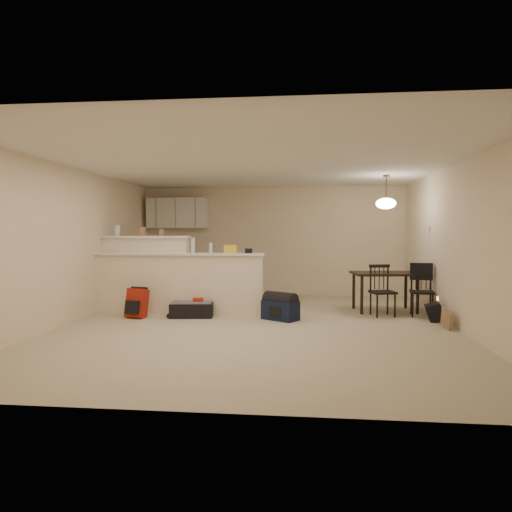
# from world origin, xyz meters

# --- Properties ---
(room) EXTENTS (7.00, 7.02, 2.50)m
(room) POSITION_xyz_m (0.00, 0.00, 1.25)
(room) COLOR #C1B595
(room) RESTS_ON ground
(breakfast_bar) EXTENTS (3.08, 0.58, 1.39)m
(breakfast_bar) POSITION_xyz_m (-1.76, 0.98, 0.61)
(breakfast_bar) COLOR #F2E4C4
(breakfast_bar) RESTS_ON ground
(upper_cabinets) EXTENTS (1.40, 0.34, 0.70)m
(upper_cabinets) POSITION_xyz_m (-2.20, 3.32, 1.90)
(upper_cabinets) COLOR white
(upper_cabinets) RESTS_ON room
(kitchen_counter) EXTENTS (1.80, 0.60, 0.90)m
(kitchen_counter) POSITION_xyz_m (-2.00, 3.19, 0.45)
(kitchen_counter) COLOR white
(kitchen_counter) RESTS_ON ground
(thermostat) EXTENTS (0.02, 0.12, 0.12)m
(thermostat) POSITION_xyz_m (2.98, 1.55, 1.50)
(thermostat) COLOR beige
(thermostat) RESTS_ON room
(jar) EXTENTS (0.10, 0.10, 0.20)m
(jar) POSITION_xyz_m (-2.73, 1.12, 1.49)
(jar) COLOR silver
(jar) RESTS_ON breakfast_bar
(cereal_box) EXTENTS (0.10, 0.07, 0.16)m
(cereal_box) POSITION_xyz_m (-2.25, 1.12, 1.47)
(cereal_box) COLOR #96704D
(cereal_box) RESTS_ON breakfast_bar
(small_box) EXTENTS (0.08, 0.06, 0.12)m
(small_box) POSITION_xyz_m (-1.89, 1.12, 1.45)
(small_box) COLOR #96704D
(small_box) RESTS_ON breakfast_bar
(bottle_a) EXTENTS (0.07, 0.07, 0.26)m
(bottle_a) POSITION_xyz_m (-1.25, 0.90, 1.22)
(bottle_a) COLOR silver
(bottle_a) RESTS_ON breakfast_bar
(bottle_b) EXTENTS (0.06, 0.06, 0.18)m
(bottle_b) POSITION_xyz_m (-0.93, 0.90, 1.18)
(bottle_b) COLOR silver
(bottle_b) RESTS_ON breakfast_bar
(bag_lump) EXTENTS (0.22, 0.18, 0.14)m
(bag_lump) POSITION_xyz_m (-0.57, 0.90, 1.16)
(bag_lump) COLOR #96704D
(bag_lump) RESTS_ON breakfast_bar
(pouch) EXTENTS (0.12, 0.10, 0.08)m
(pouch) POSITION_xyz_m (-0.25, 0.90, 1.13)
(pouch) COLOR #96704D
(pouch) RESTS_ON breakfast_bar
(dining_table) EXTENTS (1.24, 0.90, 0.72)m
(dining_table) POSITION_xyz_m (2.20, 1.49, 0.63)
(dining_table) COLOR black
(dining_table) RESTS_ON ground
(pendant_lamp) EXTENTS (0.36, 0.36, 0.62)m
(pendant_lamp) POSITION_xyz_m (2.20, 1.49, 1.99)
(pendant_lamp) COLOR brown
(pendant_lamp) RESTS_ON room
(dining_chair_near) EXTENTS (0.46, 0.45, 0.89)m
(dining_chair_near) POSITION_xyz_m (2.08, 0.98, 0.44)
(dining_chair_near) COLOR black
(dining_chair_near) RESTS_ON ground
(dining_chair_far) EXTENTS (0.44, 0.43, 0.90)m
(dining_chair_far) POSITION_xyz_m (2.75, 1.04, 0.45)
(dining_chair_far) COLOR black
(dining_chair_far) RESTS_ON ground
(suitcase) EXTENTS (0.77, 0.55, 0.24)m
(suitcase) POSITION_xyz_m (-1.20, 0.61, 0.12)
(suitcase) COLOR black
(suitcase) RESTS_ON ground
(red_backpack) EXTENTS (0.37, 0.28, 0.49)m
(red_backpack) POSITION_xyz_m (-2.12, 0.44, 0.24)
(red_backpack) COLOR #A92113
(red_backpack) RESTS_ON ground
(navy_duffel) EXTENTS (0.66, 0.58, 0.32)m
(navy_duffel) POSITION_xyz_m (0.33, 0.48, 0.16)
(navy_duffel) COLOR #101932
(navy_duffel) RESTS_ON ground
(black_daypack) EXTENTS (0.29, 0.36, 0.29)m
(black_daypack) POSITION_xyz_m (2.85, 0.61, 0.15)
(black_daypack) COLOR black
(black_daypack) RESTS_ON ground
(cardboard_sheet) EXTENTS (0.03, 0.39, 0.30)m
(cardboard_sheet) POSITION_xyz_m (2.85, 0.01, 0.15)
(cardboard_sheet) COLOR #96704D
(cardboard_sheet) RESTS_ON ground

